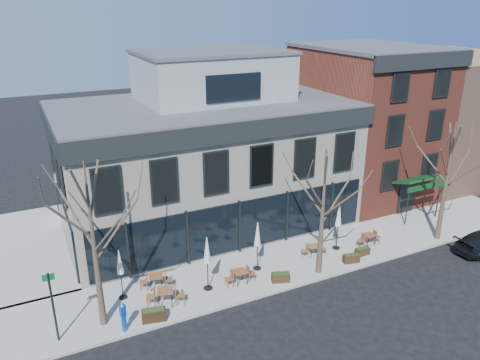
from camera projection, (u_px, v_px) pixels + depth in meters
name	position (u px, v px, depth m)	size (l,w,h in m)	color
ground	(239.00, 254.00, 27.86)	(120.00, 120.00, 0.00)	black
sidewalk_front	(305.00, 257.00, 27.35)	(33.50, 4.70, 0.15)	gray
sidewalk_side	(28.00, 249.00, 28.27)	(4.50, 12.00, 0.15)	gray
corner_building	(206.00, 155.00, 30.46)	(18.39, 10.39, 11.10)	silver
red_brick_building	(364.00, 121.00, 35.35)	(8.20, 11.78, 11.18)	brown
bg_building	(447.00, 114.00, 40.52)	(12.00, 12.00, 10.00)	#8C664C
tree_corner	(94.00, 245.00, 20.18)	(3.93, 3.98, 7.92)	#382B21
tree_mid	(323.00, 212.00, 24.46)	(3.50, 3.55, 7.04)	#382B21
tree_right	(447.00, 181.00, 28.06)	(3.72, 3.77, 7.48)	#382B21
sign_pole	(53.00, 303.00, 19.88)	(0.50, 0.10, 3.40)	black
call_box	(123.00, 316.00, 20.87)	(0.30, 0.30, 1.49)	#0D44B5
cafe_set_0	(165.00, 295.00, 22.80)	(1.97, 1.09, 1.01)	brown
cafe_set_1	(156.00, 280.00, 24.14)	(1.78, 0.93, 0.91)	brown
cafe_set_2	(240.00, 276.00, 24.54)	(1.72, 0.70, 0.91)	brown
cafe_set_3	(314.00, 250.00, 27.23)	(1.58, 0.77, 0.81)	brown
cafe_set_5	(369.00, 238.00, 28.46)	(1.64, 0.67, 0.86)	brown
umbrella_0	(120.00, 265.00, 22.81)	(0.43, 0.43, 2.72)	black
umbrella_1	(207.00, 253.00, 23.49)	(0.48, 0.48, 2.99)	black
umbrella_2	(258.00, 236.00, 25.33)	(0.46, 0.46, 2.86)	black
umbrella_3	(339.00, 218.00, 27.48)	(0.46, 0.46, 2.88)	black
planter_0	(154.00, 315.00, 21.72)	(1.19, 0.67, 0.63)	black
planter_1	(281.00, 277.00, 24.77)	(1.04, 0.70, 0.54)	#322210
planter_2	(351.00, 258.00, 26.61)	(1.00, 0.57, 0.53)	#312010
planter_3	(362.00, 251.00, 27.38)	(0.90, 0.36, 0.50)	#302110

